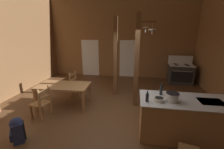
# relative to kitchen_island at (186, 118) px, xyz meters

# --- Properties ---
(ground_plane) EXTENTS (8.56, 9.29, 0.10)m
(ground_plane) POSITION_rel_kitchen_island_xyz_m (-2.01, 0.64, -0.52)
(ground_plane) COLOR brown
(wall_back) EXTENTS (8.56, 0.14, 4.66)m
(wall_back) POSITION_rel_kitchen_island_xyz_m (-2.01, 4.96, 1.86)
(wall_back) COLOR brown
(wall_back) RESTS_ON ground_plane
(glazed_door_back_left) EXTENTS (1.00, 0.01, 2.05)m
(glazed_door_back_left) POSITION_rel_kitchen_island_xyz_m (-3.75, 4.88, 0.56)
(glazed_door_back_left) COLOR white
(glazed_door_back_left) RESTS_ON ground_plane
(glazed_panel_back_right) EXTENTS (0.84, 0.01, 2.05)m
(glazed_panel_back_right) POSITION_rel_kitchen_island_xyz_m (-1.62, 4.88, 0.56)
(glazed_panel_back_right) COLOR white
(glazed_panel_back_right) RESTS_ON ground_plane
(kitchen_island) EXTENTS (2.17, 0.99, 0.93)m
(kitchen_island) POSITION_rel_kitchen_island_xyz_m (0.00, 0.00, 0.00)
(kitchen_island) COLOR #9E7044
(kitchen_island) RESTS_ON ground_plane
(stove_range) EXTENTS (1.20, 0.89, 1.32)m
(stove_range) POSITION_rel_kitchen_island_xyz_m (1.05, 4.12, 0.02)
(stove_range) COLOR #303030
(stove_range) RESTS_ON ground_plane
(support_post_with_pot_rack) EXTENTS (0.60, 0.21, 3.01)m
(support_post_with_pot_rack) POSITION_rel_kitchen_island_xyz_m (-1.14, 1.44, 1.14)
(support_post_with_pot_rack) COLOR brown
(support_post_with_pot_rack) RESTS_ON ground_plane
(support_post_center) EXTENTS (0.14, 0.14, 3.01)m
(support_post_center) POSITION_rel_kitchen_island_xyz_m (-1.96, 2.31, 1.04)
(support_post_center) COLOR brown
(support_post_center) RESTS_ON ground_plane
(dining_table) EXTENTS (1.73, 0.96, 0.74)m
(dining_table) POSITION_rel_kitchen_island_xyz_m (-3.55, 1.06, 0.18)
(dining_table) COLOR #9E7044
(dining_table) RESTS_ON ground_plane
(ladderback_chair_near_window) EXTENTS (0.52, 0.52, 0.95)m
(ladderback_chair_near_window) POSITION_rel_kitchen_island_xyz_m (-3.46, 1.91, -0.01)
(ladderback_chair_near_window) COLOR #9E7044
(ladderback_chair_near_window) RESTS_ON ground_plane
(ladderback_chair_by_post) EXTENTS (0.53, 0.53, 0.95)m
(ladderback_chair_by_post) POSITION_rel_kitchen_island_xyz_m (-3.85, 0.25, -0.01)
(ladderback_chair_by_post) COLOR #9E7044
(ladderback_chair_by_post) RESTS_ON ground_plane
(backpack) EXTENTS (0.39, 0.39, 0.60)m
(backpack) POSITION_rel_kitchen_island_xyz_m (-3.81, -0.76, -0.15)
(backpack) COLOR navy
(backpack) RESTS_ON ground_plane
(stockpot_on_counter) EXTENTS (0.35, 0.28, 0.20)m
(stockpot_on_counter) POSITION_rel_kitchen_island_xyz_m (-0.39, -0.12, 0.57)
(stockpot_on_counter) COLOR silver
(stockpot_on_counter) RESTS_ON kitchen_island
(mixing_bowl_on_counter) EXTENTS (0.23, 0.23, 0.08)m
(mixing_bowl_on_counter) POSITION_rel_kitchen_island_xyz_m (-0.67, -0.16, 0.51)
(mixing_bowl_on_counter) COLOR silver
(mixing_bowl_on_counter) RESTS_ON kitchen_island
(bottle_tall_on_counter) EXTENTS (0.07, 0.07, 0.33)m
(bottle_tall_on_counter) POSITION_rel_kitchen_island_xyz_m (-0.57, 0.22, 0.60)
(bottle_tall_on_counter) COLOR #1E2328
(bottle_tall_on_counter) RESTS_ON kitchen_island
(bottle_short_on_counter) EXTENTS (0.07, 0.07, 0.24)m
(bottle_short_on_counter) POSITION_rel_kitchen_island_xyz_m (-0.94, -0.20, 0.56)
(bottle_short_on_counter) COLOR #1E2328
(bottle_short_on_counter) RESTS_ON kitchen_island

